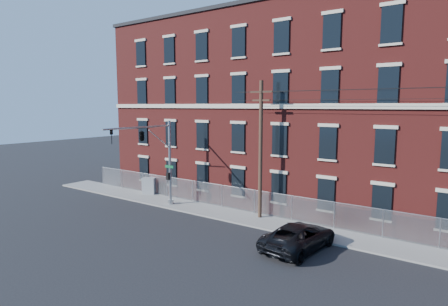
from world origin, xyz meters
The scene contains 8 objects.
ground centered at (0.00, 0.00, 0.00)m, with size 140.00×140.00×0.00m, color black.
sidewalk centered at (12.00, 5.00, 0.06)m, with size 65.00×3.00×0.12m, color gray.
mill_building centered at (12.00, 13.93, 8.15)m, with size 55.30×14.32×16.30m.
chain_link_fence centered at (12.00, 6.30, 1.06)m, with size 59.06×0.06×1.85m.
traffic_signal_mast centered at (-6.00, 2.18, 5.39)m, with size 0.90×6.75×7.00m.
utility_pole_near centered at (2.00, 5.60, 5.34)m, with size 1.80×0.28×10.00m.
pickup_truck centered at (6.83, 1.77, 0.77)m, with size 2.55×5.52×1.53m, color black.
utility_cabinet centered at (-10.17, 6.00, 0.88)m, with size 1.21×0.61×1.52m, color gray.
Camera 1 is at (15.43, -17.87, 8.35)m, focal length 29.96 mm.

